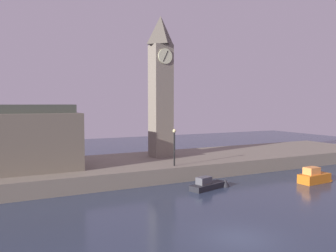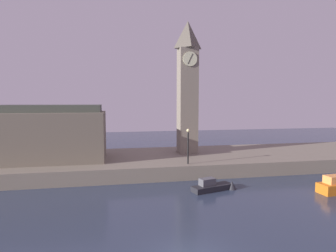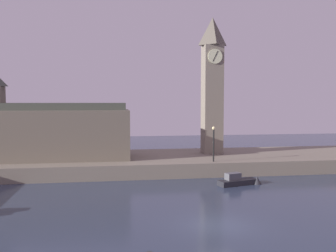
% 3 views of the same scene
% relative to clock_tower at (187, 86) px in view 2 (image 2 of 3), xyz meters
% --- Properties ---
extents(far_embankment, '(70.00, 12.00, 1.50)m').
position_rel_clock_tower_xyz_m(far_embankment, '(-5.30, -1.25, -9.21)').
color(far_embankment, slate).
rests_on(far_embankment, ground).
extents(clock_tower, '(2.49, 2.53, 16.35)m').
position_rel_clock_tower_xyz_m(clock_tower, '(0.00, 0.00, 0.00)').
color(clock_tower, slate).
rests_on(clock_tower, far_embankment).
extents(parliament_hall, '(15.69, 6.43, 9.69)m').
position_rel_clock_tower_xyz_m(parliament_hall, '(-18.41, -1.51, -5.39)').
color(parliament_hall, '#6B6051').
rests_on(parliament_hall, far_embankment).
extents(streetlamp, '(0.36, 0.36, 3.71)m').
position_rel_clock_tower_xyz_m(streetlamp, '(-1.48, -6.15, -6.13)').
color(streetlamp, black).
rests_on(streetlamp, far_embankment).
extents(boat_barge_dark, '(4.58, 2.19, 1.34)m').
position_rel_clock_tower_xyz_m(boat_barge_dark, '(0.06, -10.59, -9.60)').
color(boat_barge_dark, '#232328').
rests_on(boat_barge_dark, ground).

